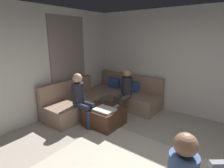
# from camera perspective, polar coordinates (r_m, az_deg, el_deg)

# --- Properties ---
(wall_back) EXTENTS (6.00, 0.12, 2.70)m
(wall_back) POSITION_cam_1_polar(r_m,az_deg,el_deg) (4.89, 25.44, 5.86)
(wall_back) COLOR silver
(wall_back) RESTS_ON ground_plane
(wall_left) EXTENTS (0.12, 6.00, 2.70)m
(wall_left) POSITION_cam_1_polar(r_m,az_deg,el_deg) (4.35, -27.85, 4.55)
(wall_left) COLOR silver
(wall_left) RESTS_ON ground_plane
(curtain_panel) EXTENTS (0.06, 1.10, 2.50)m
(curtain_panel) POSITION_cam_1_polar(r_m,az_deg,el_deg) (4.97, -13.63, 5.88)
(curtain_panel) COLOR gray
(curtain_panel) RESTS_ON ground_plane
(sectional_couch) EXTENTS (2.10, 2.55, 0.87)m
(sectional_couch) POSITION_cam_1_polar(r_m,az_deg,el_deg) (5.09, -2.38, -4.78)
(sectional_couch) COLOR #9E7F6B
(sectional_couch) RESTS_ON ground_plane
(ottoman) EXTENTS (0.76, 0.76, 0.42)m
(ottoman) POSITION_cam_1_polar(r_m,az_deg,el_deg) (4.23, -2.34, -10.17)
(ottoman) COLOR #4C2D1E
(ottoman) RESTS_ON ground_plane
(folded_blanket) EXTENTS (0.44, 0.36, 0.04)m
(folded_blanket) POSITION_cam_1_polar(r_m,az_deg,el_deg) (3.99, -2.36, -8.16)
(folded_blanket) COLOR white
(folded_blanket) RESTS_ON ottoman
(coffee_mug) EXTENTS (0.08, 0.08, 0.10)m
(coffee_mug) POSITION_cam_1_polar(r_m,az_deg,el_deg) (4.39, -3.12, -5.57)
(coffee_mug) COLOR #334C72
(coffee_mug) RESTS_ON ottoman
(game_remote) EXTENTS (0.05, 0.15, 0.02)m
(game_remote) POSITION_cam_1_polar(r_m,az_deg,el_deg) (4.20, 1.46, -7.05)
(game_remote) COLOR white
(game_remote) RESTS_ON ottoman
(person_on_couch_back) EXTENTS (0.30, 0.60, 1.20)m
(person_on_couch_back) POSITION_cam_1_polar(r_m,az_deg,el_deg) (4.66, 4.05, -1.86)
(person_on_couch_back) COLOR brown
(person_on_couch_back) RESTS_ON ground_plane
(person_on_couch_side) EXTENTS (0.60, 0.30, 1.20)m
(person_on_couch_side) POSITION_cam_1_polar(r_m,az_deg,el_deg) (4.17, -9.76, -4.14)
(person_on_couch_side) COLOR #2D3347
(person_on_couch_side) RESTS_ON ground_plane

